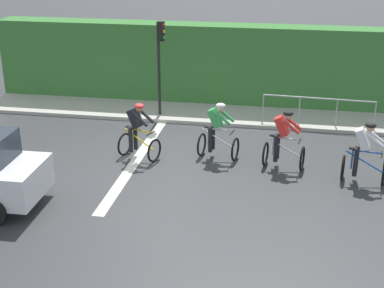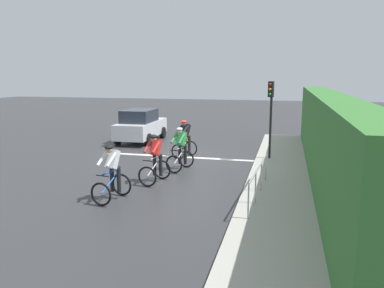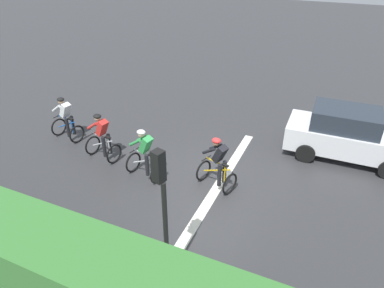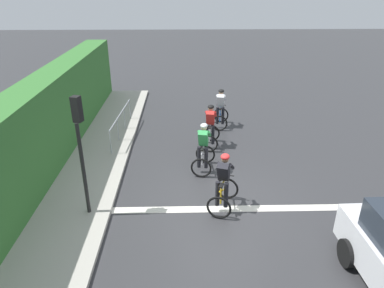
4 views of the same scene
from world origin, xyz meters
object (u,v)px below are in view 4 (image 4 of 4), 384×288
object	(u,v)px
cyclist_mid	(203,149)
cyclist_fourth	(223,184)
cyclist_second	(210,128)
cyclist_lead	(220,109)
pedestrian_railing_kerbside	(121,118)
traffic_light_near_crossing	(80,140)

from	to	relation	value
cyclist_mid	cyclist_fourth	xyz separation A→B (m)	(0.43, -2.23, 0.00)
cyclist_second	cyclist_fourth	bearing A→B (deg)	-89.08
cyclist_lead	cyclist_second	distance (m)	2.14
cyclist_second	cyclist_mid	xyz separation A→B (m)	(-0.36, -1.87, 0.00)
cyclist_mid	pedestrian_railing_kerbside	size ratio (longest dim) A/B	0.45
cyclist_mid	pedestrian_railing_kerbside	world-z (taller)	cyclist_mid
cyclist_second	cyclist_fourth	xyz separation A→B (m)	(0.07, -4.09, 0.00)
cyclist_lead	cyclist_fourth	bearing A→B (deg)	-94.86
cyclist_lead	cyclist_fourth	xyz separation A→B (m)	(-0.52, -6.15, 0.00)
cyclist_lead	pedestrian_railing_kerbside	distance (m)	4.23
cyclist_second	pedestrian_railing_kerbside	world-z (taller)	cyclist_second
pedestrian_railing_kerbside	cyclist_mid	bearing A→B (deg)	-42.84
cyclist_second	traffic_light_near_crossing	bearing A→B (deg)	-129.99
cyclist_second	cyclist_mid	world-z (taller)	same
cyclist_lead	cyclist_mid	size ratio (longest dim) A/B	1.00
cyclist_lead	pedestrian_railing_kerbside	size ratio (longest dim) A/B	0.45
traffic_light_near_crossing	pedestrian_railing_kerbside	distance (m)	5.51
cyclist_mid	traffic_light_near_crossing	size ratio (longest dim) A/B	0.50
cyclist_fourth	traffic_light_near_crossing	bearing A→B (deg)	-177.47
cyclist_lead	traffic_light_near_crossing	bearing A→B (deg)	-123.37
cyclist_second	cyclist_lead	bearing A→B (deg)	74.03
traffic_light_near_crossing	pedestrian_railing_kerbside	xyz separation A→B (m)	(0.05, 5.32, -1.43)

